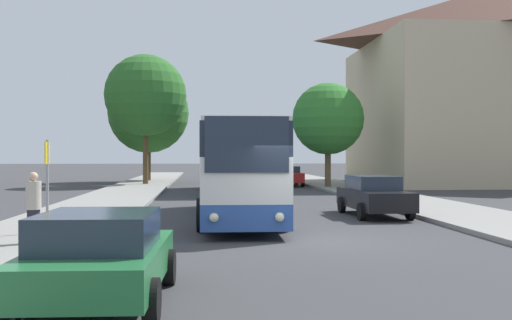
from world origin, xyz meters
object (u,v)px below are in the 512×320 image
at_px(bus_stop_sign, 47,175).
at_px(parked_car_right_near, 373,195).
at_px(parked_car_right_far, 287,175).
at_px(pedestrian_waiting_near, 34,207).
at_px(tree_left_near, 148,113).
at_px(tree_right_near, 328,119).
at_px(tree_left_far, 146,95).
at_px(parked_car_left_curb, 99,255).
at_px(bus_middle, 224,163).
at_px(bus_front, 238,169).

bearing_deg(bus_stop_sign, parked_car_right_near, 25.84).
height_order(parked_car_right_far, pedestrian_waiting_near, pedestrian_waiting_near).
distance_m(tree_left_near, tree_right_near, 17.24).
bearing_deg(pedestrian_waiting_near, tree_left_far, 135.51).
distance_m(parked_car_left_curb, tree_left_far, 36.08).
bearing_deg(bus_middle, tree_left_far, 124.27).
bearing_deg(tree_right_near, bus_stop_sign, -118.48).
relative_size(parked_car_left_curb, pedestrian_waiting_near, 2.35).
bearing_deg(parked_car_right_far, bus_front, 77.59).
height_order(parked_car_right_near, tree_left_near, tree_left_near).
bearing_deg(tree_right_near, bus_middle, -157.32).
xyz_separation_m(bus_middle, tree_right_near, (7.13, 2.98, 2.93)).
bearing_deg(tree_left_near, tree_left_far, -86.73).
relative_size(parked_car_right_far, tree_left_far, 0.49).
bearing_deg(parked_car_right_near, tree_left_near, -70.24).
distance_m(parked_car_right_near, bus_stop_sign, 11.68).
relative_size(parked_car_left_curb, bus_stop_sign, 1.59).
bearing_deg(bus_front, parked_car_left_curb, -102.25).
xyz_separation_m(bus_middle, tree_left_far, (-5.51, 7.90, 4.89)).
distance_m(parked_car_left_curb, parked_car_right_far, 35.37).
relative_size(parked_car_left_curb, tree_right_near, 0.57).
distance_m(bus_middle, pedestrian_waiting_near, 22.80).
bearing_deg(bus_front, parked_car_right_far, 78.94).
distance_m(bus_front, tree_left_far, 24.85).
relative_size(parked_car_left_curb, tree_left_far, 0.42).
bearing_deg(bus_front, tree_right_near, 70.29).
bearing_deg(tree_left_near, bus_stop_sign, -89.33).
bearing_deg(bus_stop_sign, tree_left_near, 90.67).
bearing_deg(bus_stop_sign, tree_right_near, 61.52).
bearing_deg(parked_car_right_near, bus_middle, -72.25).
distance_m(bus_middle, tree_right_near, 8.26).
bearing_deg(tree_right_near, parked_car_right_near, -96.65).
bearing_deg(bus_front, bus_middle, 91.01).
distance_m(bus_front, tree_right_near, 20.35).
bearing_deg(bus_front, parked_car_right_near, 8.71).
bearing_deg(pedestrian_waiting_near, tree_right_near, 108.81).
xyz_separation_m(tree_left_near, tree_left_far, (0.36, -6.34, 0.83)).
distance_m(parked_car_left_curb, tree_left_near, 42.25).
xyz_separation_m(parked_car_right_near, bus_stop_sign, (-10.48, -5.08, 0.93)).
relative_size(bus_stop_sign, tree_left_far, 0.26).
bearing_deg(bus_front, bus_stop_sign, -139.78).
relative_size(bus_front, tree_left_far, 1.22).
distance_m(parked_car_right_near, tree_right_near, 18.68).
bearing_deg(parked_car_right_far, tree_left_far, -5.49).
bearing_deg(tree_right_near, pedestrian_waiting_near, -116.30).
xyz_separation_m(bus_middle, parked_car_left_curb, (-2.84, -27.58, -1.05)).
xyz_separation_m(bus_middle, pedestrian_waiting_near, (-5.30, -22.16, -0.77)).
bearing_deg(parked_car_right_near, tree_left_far, -66.03).
xyz_separation_m(bus_middle, bus_stop_sign, (-5.46, -20.24, -0.07)).
height_order(parked_car_left_curb, parked_car_right_near, parked_car_right_near).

